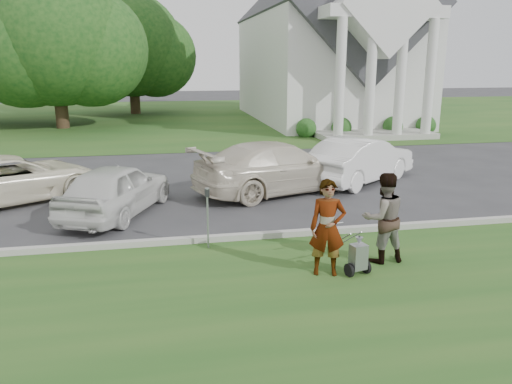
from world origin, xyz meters
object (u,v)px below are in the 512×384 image
object	(u,v)px
church	(327,30)
tree_back	(132,50)
car_b	(116,189)
tree_left	(55,41)
car_c	(278,167)
car_d	(360,160)
car_a	(14,178)
person_left	(327,229)
striping_cart	(358,257)
parking_meter_near	(207,211)
person_right	(383,218)

from	to	relation	value
church	tree_back	size ratio (longest dim) A/B	2.51
church	car_b	distance (m)	24.12
tree_left	tree_back	distance (m)	8.95
car_c	tree_left	bearing A→B (deg)	8.04
car_c	car_d	xyz separation A→B (m)	(3.00, 0.77, -0.03)
tree_left	tree_back	world-z (taller)	tree_left
car_a	car_d	distance (m)	10.75
tree_back	person_left	size ratio (longest dim) A/B	5.21
striping_cart	parking_meter_near	world-z (taller)	parking_meter_near
car_b	car_c	xyz separation A→B (m)	(4.74, 1.51, 0.09)
car_c	car_d	world-z (taller)	car_c
person_right	parking_meter_near	xyz separation A→B (m)	(-3.37, 1.40, -0.06)
tree_back	car_c	size ratio (longest dim) A/B	1.78
tree_back	car_b	xyz separation A→B (m)	(0.59, -26.87, -4.03)
tree_left	car_c	distance (m)	20.17
church	car_c	world-z (taller)	church
tree_back	person_right	xyz separation A→B (m)	(6.08, -31.21, -3.81)
person_right	tree_left	bearing A→B (deg)	-70.40
car_a	car_b	bearing A→B (deg)	-154.02
car_c	car_b	bearing A→B (deg)	87.45
striping_cart	parking_meter_near	bearing A→B (deg)	130.04
tree_back	car_c	distance (m)	26.21
church	car_a	distance (m)	24.34
tree_back	car_a	world-z (taller)	tree_back
church	car_b	xyz separation A→B (m)	(-12.42, -19.99, -5.24)
person_right	car_c	size ratio (longest dim) A/B	0.34
person_right	parking_meter_near	size ratio (longest dim) A/B	1.35
parking_meter_near	tree_back	bearing A→B (deg)	95.19
tree_left	striping_cart	xyz separation A→B (m)	(9.36, -23.75, -4.75)
car_c	car_d	distance (m)	3.10
car_c	person_right	bearing A→B (deg)	167.12
person_left	person_right	distance (m)	1.36
person_right	car_b	xyz separation A→B (m)	(-5.50, 4.34, -0.22)
church	parking_meter_near	distance (m)	25.65
tree_back	car_c	bearing A→B (deg)	-78.13
church	striping_cart	bearing A→B (deg)	-107.10
tree_left	striping_cart	size ratio (longest dim) A/B	11.21
car_a	car_c	bearing A→B (deg)	-124.43
church	car_d	distance (m)	19.04
parking_meter_near	car_b	size ratio (longest dim) A/B	0.33
striping_cart	car_a	size ratio (longest dim) A/B	0.20
car_c	church	bearing A→B (deg)	-42.79
church	tree_back	world-z (taller)	church
church	car_b	bearing A→B (deg)	-121.86
church	car_a	xyz separation A→B (m)	(-15.42, -18.08, -5.27)
striping_cart	person_right	bearing A→B (deg)	22.93
person_left	car_c	size ratio (longest dim) A/B	0.34
church	person_left	distance (m)	26.55
tree_left	car_d	size ratio (longest dim) A/B	2.31
car_a	car_c	distance (m)	7.75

